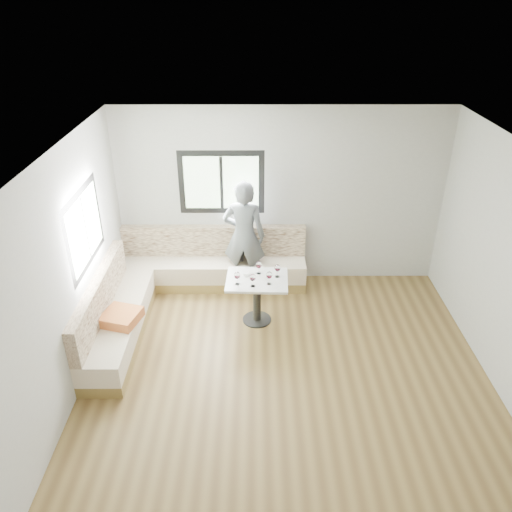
{
  "coord_description": "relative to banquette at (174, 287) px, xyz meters",
  "views": [
    {
      "loc": [
        -0.4,
        -4.64,
        4.29
      ],
      "look_at": [
        -0.38,
        1.36,
        1.0
      ],
      "focal_mm": 35.0,
      "sensor_mm": 36.0,
      "label": 1
    }
  ],
  "objects": [
    {
      "name": "wine_glass_b",
      "position": [
        1.17,
        -0.55,
        0.5
      ],
      "size": [
        0.09,
        0.09,
        0.19
      ],
      "color": "white",
      "rests_on": "table"
    },
    {
      "name": "wine_glass_a",
      "position": [
        0.96,
        -0.5,
        0.5
      ],
      "size": [
        0.09,
        0.09,
        0.19
      ],
      "color": "white",
      "rests_on": "table"
    },
    {
      "name": "person",
      "position": [
        1.03,
        0.57,
        0.56
      ],
      "size": [
        0.7,
        0.51,
        1.79
      ],
      "primitive_type": "imported",
      "rotation": [
        0.0,
        0.0,
        3.01
      ],
      "color": "#575D62",
      "rests_on": "ground"
    },
    {
      "name": "banquette",
      "position": [
        0.0,
        0.0,
        0.0
      ],
      "size": [
        2.9,
        2.8,
        0.95
      ],
      "color": "olive",
      "rests_on": "ground"
    },
    {
      "name": "wine_glass_e",
      "position": [
        1.51,
        -0.3,
        0.5
      ],
      "size": [
        0.09,
        0.09,
        0.19
      ],
      "color": "white",
      "rests_on": "table"
    },
    {
      "name": "wine_glass_c",
      "position": [
        1.39,
        -0.49,
        0.5
      ],
      "size": [
        0.09,
        0.09,
        0.19
      ],
      "color": "white",
      "rests_on": "table"
    },
    {
      "name": "table",
      "position": [
        1.22,
        -0.36,
        0.19
      ],
      "size": [
        0.87,
        0.69,
        0.7
      ],
      "rotation": [
        0.0,
        0.0,
        -0.04
      ],
      "color": "black",
      "rests_on": "ground"
    },
    {
      "name": "wine_glass_d",
      "position": [
        1.25,
        -0.21,
        0.5
      ],
      "size": [
        0.09,
        0.09,
        0.19
      ],
      "color": "white",
      "rests_on": "table"
    },
    {
      "name": "olive_ramekin",
      "position": [
        1.08,
        -0.25,
        0.38
      ],
      "size": [
        0.1,
        0.1,
        0.04
      ],
      "color": "white",
      "rests_on": "table"
    },
    {
      "name": "room",
      "position": [
        1.51,
        -1.54,
        1.08
      ],
      "size": [
        5.01,
        5.01,
        2.81
      ],
      "color": "brown",
      "rests_on": "ground"
    }
  ]
}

